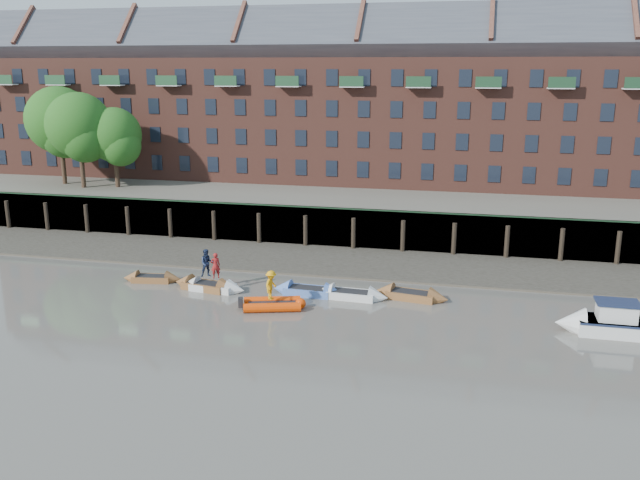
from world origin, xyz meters
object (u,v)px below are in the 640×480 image
(rowboat_1, at_px, (152,278))
(rowboat_5, at_px, (351,295))
(rowboat_3, at_px, (213,287))
(rowboat_4, at_px, (308,291))
(motor_launch, at_px, (604,323))
(rowboat_6, at_px, (411,295))
(rowboat_2, at_px, (205,286))
(rib_tender, at_px, (275,304))
(person_rower_b, at_px, (207,263))
(person_rib_crew, at_px, (271,285))
(person_rower_a, at_px, (216,266))

(rowboat_1, bearing_deg, rowboat_5, -9.34)
(rowboat_3, height_order, rowboat_4, rowboat_4)
(rowboat_1, height_order, motor_launch, motor_launch)
(rowboat_3, xyz_separation_m, rowboat_6, (12.98, 1.29, 0.01))
(rowboat_2, xyz_separation_m, rowboat_3, (0.56, -0.11, -0.01))
(rib_tender, relative_size, person_rower_b, 2.09)
(rowboat_3, xyz_separation_m, motor_launch, (23.97, -2.07, 0.39))
(rowboat_4, distance_m, motor_launch, 17.82)
(rowboat_1, height_order, rowboat_2, rowboat_2)
(rowboat_1, bearing_deg, rowboat_2, -18.19)
(rowboat_4, bearing_deg, person_rib_crew, -113.67)
(rowboat_5, xyz_separation_m, rib_tender, (-4.22, -2.91, 0.04))
(rowboat_3, relative_size, rowboat_6, 0.94)
(rowboat_1, xyz_separation_m, rib_tender, (9.82, -3.26, 0.08))
(motor_launch, bearing_deg, person_rower_b, -5.02)
(person_rower_b, distance_m, person_rib_crew, 5.85)
(rowboat_1, bearing_deg, rowboat_3, -18.23)
(rowboat_5, height_order, person_rower_a, person_rower_a)
(rowboat_1, relative_size, person_rower_a, 2.45)
(rowboat_5, bearing_deg, rowboat_3, -174.01)
(rowboat_5, relative_size, rib_tender, 1.23)
(rowboat_1, relative_size, rowboat_6, 0.85)
(motor_launch, bearing_deg, rowboat_3, -4.77)
(rowboat_3, relative_size, rib_tender, 1.19)
(person_rower_a, bearing_deg, person_rower_b, -44.80)
(person_rower_a, bearing_deg, rowboat_4, 155.26)
(rowboat_6, xyz_separation_m, person_rower_b, (-13.38, -1.15, 1.58))
(rowboat_4, xyz_separation_m, person_rib_crew, (-1.54, -3.09, 1.28))
(motor_launch, bearing_deg, person_rower_a, -4.77)
(rowboat_2, distance_m, person_rower_b, 1.59)
(person_rib_crew, bearing_deg, person_rower_a, 68.74)
(motor_launch, bearing_deg, rowboat_2, -4.90)
(rowboat_4, relative_size, rowboat_5, 1.00)
(rib_tender, bearing_deg, person_rower_b, 138.13)
(rowboat_1, distance_m, rowboat_2, 4.31)
(rowboat_1, bearing_deg, person_rower_a, -17.98)
(rowboat_5, height_order, rowboat_6, rowboat_6)
(rowboat_4, bearing_deg, rowboat_5, 1.14)
(rowboat_5, xyz_separation_m, motor_launch, (14.74, -2.60, 0.38))
(person_rower_a, relative_size, person_rower_b, 0.92)
(rowboat_5, bearing_deg, rowboat_2, -174.82)
(rowboat_3, distance_m, rowboat_5, 9.25)
(motor_launch, bearing_deg, rowboat_1, -5.68)
(motor_launch, distance_m, person_rower_a, 23.82)
(rowboat_2, relative_size, rib_tender, 1.26)
(rowboat_2, relative_size, rowboat_5, 1.02)
(rowboat_5, distance_m, person_rib_crew, 5.49)
(rowboat_1, relative_size, person_rower_b, 2.24)
(rowboat_2, distance_m, person_rower_a, 1.72)
(motor_launch, relative_size, person_rib_crew, 3.25)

